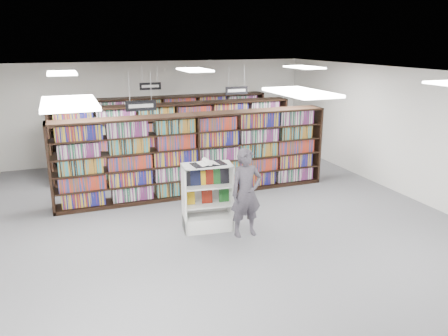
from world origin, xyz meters
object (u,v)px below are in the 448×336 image
object	(u,v)px
open_book	(208,163)
shopper	(246,193)
bookshelf_row_near	(196,155)
endcap_display	(207,207)

from	to	relation	value
open_book	shopper	xyz separation A→B (m)	(0.63, -0.52, -0.55)
open_book	shopper	size ratio (longest dim) A/B	0.38
bookshelf_row_near	open_book	bearing A→B (deg)	-100.75
open_book	shopper	distance (m)	0.98
open_book	shopper	world-z (taller)	shopper
endcap_display	open_book	world-z (taller)	open_book
bookshelf_row_near	shopper	xyz separation A→B (m)	(0.22, -2.70, -0.14)
endcap_display	bookshelf_row_near	bearing A→B (deg)	85.99
shopper	endcap_display	bearing A→B (deg)	138.37
bookshelf_row_near	endcap_display	xyz separation A→B (m)	(-0.42, -2.14, -0.57)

